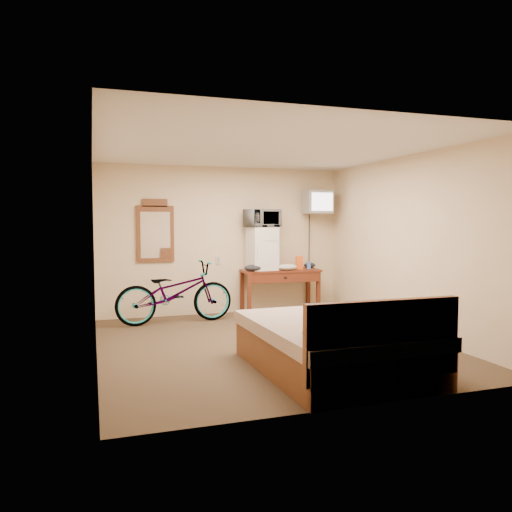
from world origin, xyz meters
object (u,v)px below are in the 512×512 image
object	(u,v)px
bicycle	(175,292)
crt_television	(317,202)
microwave	(262,218)
desk	(281,276)
wall_mirror	(155,232)
bed	(336,345)
mini_fridge	(262,249)
blue_cup	(309,265)

from	to	relation	value
bicycle	crt_television	bearing A→B (deg)	-86.98
microwave	crt_television	world-z (taller)	crt_television
desk	wall_mirror	size ratio (longest dim) A/B	1.35
crt_television	wall_mirror	bearing A→B (deg)	174.85
crt_television	wall_mirror	size ratio (longest dim) A/B	0.56
bed	wall_mirror	bearing A→B (deg)	111.20
mini_fridge	bed	xyz separation A→B (m)	(-0.35, -3.41, -0.82)
crt_television	bed	world-z (taller)	crt_television
desk	bed	bearing A→B (deg)	-101.43
microwave	blue_cup	bearing A→B (deg)	-19.43
desk	bed	distance (m)	3.46
mini_fridge	crt_television	bearing A→B (deg)	-0.98
mini_fridge	bicycle	bearing A→B (deg)	-167.23
desk	bed	xyz separation A→B (m)	(-0.68, -3.37, -0.34)
crt_television	bed	size ratio (longest dim) A/B	0.28
blue_cup	crt_television	world-z (taller)	crt_television
mini_fridge	microwave	size ratio (longest dim) A/B	1.31
mini_fridge	microwave	world-z (taller)	microwave
desk	bed	world-z (taller)	bed
desk	mini_fridge	world-z (taller)	mini_fridge
blue_cup	bicycle	world-z (taller)	bicycle
mini_fridge	wall_mirror	xyz separation A→B (m)	(-1.77, 0.23, 0.30)
blue_cup	bicycle	distance (m)	2.44
blue_cup	bed	world-z (taller)	bed
mini_fridge	blue_cup	world-z (taller)	mini_fridge
crt_television	mini_fridge	bearing A→B (deg)	179.02
bicycle	bed	world-z (taller)	bicycle
mini_fridge	wall_mirror	size ratio (longest dim) A/B	0.71
microwave	bicycle	world-z (taller)	microwave
bicycle	microwave	bearing A→B (deg)	-81.62
desk	microwave	size ratio (longest dim) A/B	2.51
microwave	bicycle	size ratio (longest dim) A/B	0.30
desk	blue_cup	distance (m)	0.55
desk	microwave	world-z (taller)	microwave
microwave	wall_mirror	size ratio (longest dim) A/B	0.54
crt_television	bicycle	distance (m)	2.96
wall_mirror	bicycle	size ratio (longest dim) A/B	0.56
desk	microwave	xyz separation A→B (m)	(-0.33, 0.04, 1.00)
desk	blue_cup	size ratio (longest dim) A/B	11.41
desk	bicycle	world-z (taller)	bicycle
blue_cup	microwave	bearing A→B (deg)	176.58
microwave	wall_mirror	distance (m)	1.80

